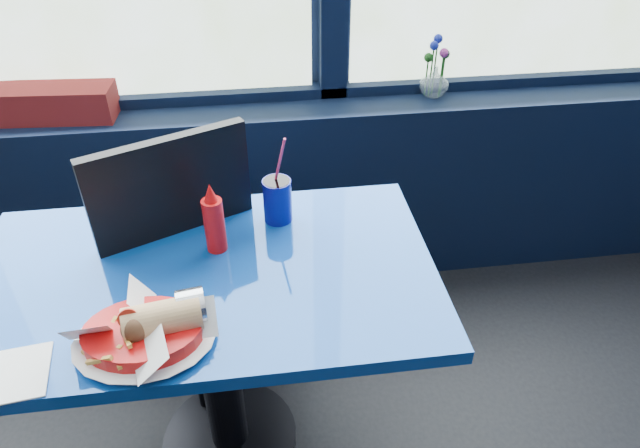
{
  "coord_description": "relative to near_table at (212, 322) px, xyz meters",
  "views": [
    {
      "loc": [
        0.45,
        0.86,
        1.73
      ],
      "look_at": [
        0.6,
        1.98,
        0.89
      ],
      "focal_mm": 32.0,
      "sensor_mm": 36.0,
      "label": 1
    }
  ],
  "objects": [
    {
      "name": "flower_vase",
      "position": [
        0.87,
        0.88,
        0.3
      ],
      "size": [
        0.15,
        0.15,
        0.24
      ],
      "rotation": [
        0.0,
        0.0,
        0.35
      ],
      "color": "silver",
      "rests_on": "window_sill"
    },
    {
      "name": "window_sill",
      "position": [
        -0.3,
        0.87,
        -0.17
      ],
      "size": [
        5.0,
        0.26,
        0.8
      ],
      "primitive_type": "cube",
      "color": "black",
      "rests_on": "ground"
    },
    {
      "name": "chair_near_back",
      "position": [
        -0.02,
        0.32,
        0.03
      ],
      "size": [
        0.62,
        0.62,
        1.04
      ],
      "rotation": [
        0.0,
        0.0,
        3.56
      ],
      "color": "black",
      "rests_on": "ground"
    },
    {
      "name": "food_basket",
      "position": [
        -0.12,
        -0.22,
        0.22
      ],
      "size": [
        0.33,
        0.33,
        0.1
      ],
      "rotation": [
        0.0,
        0.0,
        -0.28
      ],
      "color": "red",
      "rests_on": "near_table"
    },
    {
      "name": "planter_box",
      "position": [
        -0.63,
        0.88,
        0.29
      ],
      "size": [
        0.6,
        0.19,
        0.12
      ],
      "primitive_type": "cube",
      "rotation": [
        0.0,
        0.0,
        -0.07
      ],
      "color": "maroon",
      "rests_on": "window_sill"
    },
    {
      "name": "near_table",
      "position": [
        0.0,
        0.0,
        0.0
      ],
      "size": [
        1.2,
        0.7,
        0.75
      ],
      "color": "black",
      "rests_on": "ground"
    },
    {
      "name": "napkin",
      "position": [
        -0.39,
        -0.28,
        0.18
      ],
      "size": [
        0.17,
        0.17,
        0.0
      ],
      "primitive_type": "cube",
      "rotation": [
        0.0,
        0.0,
        0.13
      ],
      "color": "white",
      "rests_on": "near_table"
    },
    {
      "name": "soda_cup",
      "position": [
        0.21,
        0.21,
        0.25
      ],
      "size": [
        0.08,
        0.08,
        0.28
      ],
      "rotation": [
        0.0,
        0.0,
        0.1
      ],
      "color": "#0B0E7C",
      "rests_on": "near_table"
    },
    {
      "name": "ketchup_bottle",
      "position": [
        0.03,
        0.1,
        0.27
      ],
      "size": [
        0.06,
        0.06,
        0.21
      ],
      "color": "red",
      "rests_on": "near_table"
    }
  ]
}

